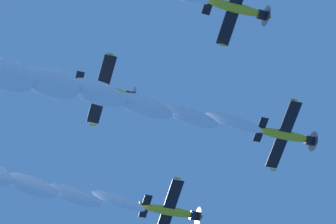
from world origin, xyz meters
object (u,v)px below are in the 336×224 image
object	(u,v)px
airplane_lead	(286,135)
airplane_slot_tail	(105,90)
airplane_left_wingman	(171,211)
airplane_right_wingman	(237,8)

from	to	relation	value
airplane_lead	airplane_slot_tail	distance (m)	20.88
airplane_left_wingman	airplane_lead	bearing A→B (deg)	6.54
airplane_right_wingman	airplane_slot_tail	bearing A→B (deg)	-170.74
airplane_right_wingman	airplane_slot_tail	world-z (taller)	airplane_slot_tail
airplane_lead	airplane_right_wingman	xyz separation A→B (m)	(5.45, -14.44, -0.22)
airplane_right_wingman	airplane_slot_tail	size ratio (longest dim) A/B	1.00
airplane_left_wingman	airplane_slot_tail	distance (m)	16.04
airplane_lead	airplane_right_wingman	distance (m)	15.43
airplane_left_wingman	airplane_right_wingman	world-z (taller)	airplane_left_wingman
airplane_slot_tail	airplane_lead	bearing A→B (deg)	55.98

